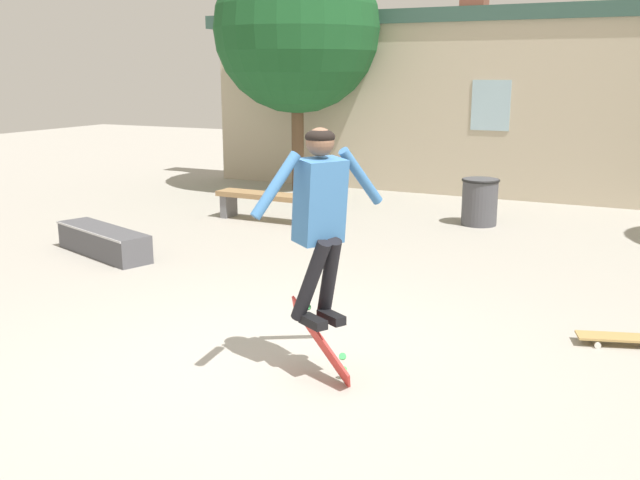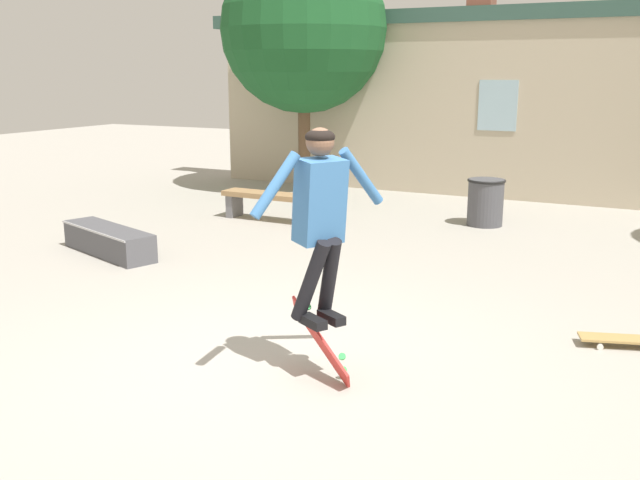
{
  "view_description": "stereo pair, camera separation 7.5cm",
  "coord_description": "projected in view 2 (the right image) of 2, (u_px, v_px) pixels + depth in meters",
  "views": [
    {
      "loc": [
        2.68,
        -4.65,
        2.32
      ],
      "look_at": [
        0.42,
        0.01,
        1.09
      ],
      "focal_mm": 40.0,
      "sensor_mm": 36.0,
      "label": 1
    },
    {
      "loc": [
        2.75,
        -4.62,
        2.32
      ],
      "look_at": [
        0.42,
        0.01,
        1.09
      ],
      "focal_mm": 40.0,
      "sensor_mm": 36.0,
      "label": 2
    }
  ],
  "objects": [
    {
      "name": "skate_ledge",
      "position": [
        109.0,
        241.0,
        9.22
      ],
      "size": [
        1.71,
        0.96,
        0.35
      ],
      "rotation": [
        0.0,
        0.0,
        -0.33
      ],
      "color": "#4C4C51",
      "rests_on": "ground_plane"
    },
    {
      "name": "skateboard_flipping",
      "position": [
        321.0,
        341.0,
        5.51
      ],
      "size": [
        0.68,
        0.45,
        0.61
      ],
      "rotation": [
        0.0,
        0.0,
        -0.45
      ],
      "color": "red"
    },
    {
      "name": "building_backdrop",
      "position": [
        514.0,
        101.0,
        12.91
      ],
      "size": [
        12.72,
        0.52,
        4.31
      ],
      "color": "#B7A88E",
      "rests_on": "ground_plane"
    },
    {
      "name": "ground_plane",
      "position": [
        272.0,
        366.0,
        5.75
      ],
      "size": [
        40.0,
        40.0,
        0.0
      ],
      "primitive_type": "plane",
      "color": "#A39E93"
    },
    {
      "name": "skater",
      "position": [
        320.0,
        209.0,
        5.27
      ],
      "size": [
        0.65,
        1.05,
        1.49
      ],
      "rotation": [
        0.0,
        0.0,
        -0.52
      ],
      "color": "teal"
    },
    {
      "name": "trash_bin",
      "position": [
        486.0,
        201.0,
        10.91
      ],
      "size": [
        0.58,
        0.58,
        0.72
      ],
      "color": "#47474C",
      "rests_on": "ground_plane"
    },
    {
      "name": "park_bench",
      "position": [
        278.0,
        201.0,
        11.2
      ],
      "size": [
        1.9,
        0.43,
        0.44
      ],
      "rotation": [
        0.0,
        0.0,
        -0.02
      ],
      "color": "#99754C",
      "rests_on": "ground_plane"
    },
    {
      "name": "tree_left",
      "position": [
        304.0,
        29.0,
        13.57
      ],
      "size": [
        3.18,
        3.18,
        4.69
      ],
      "color": "brown",
      "rests_on": "ground_plane"
    },
    {
      "name": "skateboard_resting",
      "position": [
        628.0,
        339.0,
        6.13
      ],
      "size": [
        0.83,
        0.44,
        0.08
      ],
      "rotation": [
        0.0,
        0.0,
        0.31
      ],
      "color": "#AD894C",
      "rests_on": "ground_plane"
    }
  ]
}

